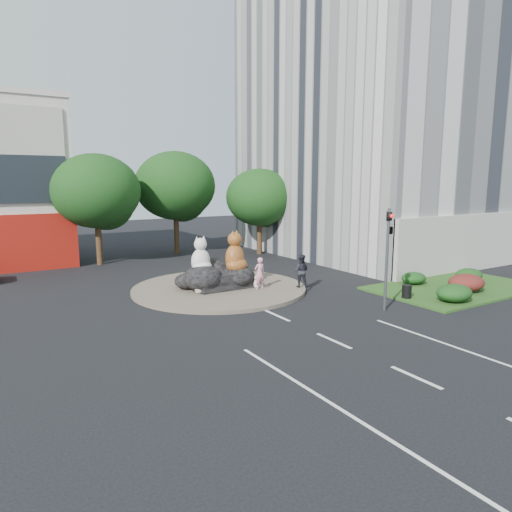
# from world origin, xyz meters

# --- Properties ---
(ground) EXTENTS (120.00, 120.00, 0.00)m
(ground) POSITION_xyz_m (0.00, 0.00, 0.00)
(ground) COLOR black
(ground) RESTS_ON ground
(roundabout_island) EXTENTS (10.00, 10.00, 0.20)m
(roundabout_island) POSITION_xyz_m (0.00, 10.00, 0.10)
(roundabout_island) COLOR brown
(roundabout_island) RESTS_ON ground
(rock_plinth) EXTENTS (3.20, 2.60, 0.90)m
(rock_plinth) POSITION_xyz_m (0.00, 10.00, 0.65)
(rock_plinth) COLOR black
(rock_plinth) RESTS_ON roundabout_island
(office_tower) EXTENTS (20.00, 20.00, 35.00)m
(office_tower) POSITION_xyz_m (20.00, 16.00, 17.50)
(office_tower) COLOR silver
(office_tower) RESTS_ON ground
(grass_verge) EXTENTS (10.00, 6.00, 0.12)m
(grass_verge) POSITION_xyz_m (12.00, 3.00, 0.06)
(grass_verge) COLOR #284617
(grass_verge) RESTS_ON ground
(tree_left) EXTENTS (6.46, 6.46, 8.27)m
(tree_left) POSITION_xyz_m (-3.93, 22.06, 5.25)
(tree_left) COLOR #382314
(tree_left) RESTS_ON ground
(tree_mid) EXTENTS (6.84, 6.84, 8.76)m
(tree_mid) POSITION_xyz_m (3.07, 24.06, 5.56)
(tree_mid) COLOR #382314
(tree_mid) RESTS_ON ground
(tree_right) EXTENTS (5.70, 5.70, 7.30)m
(tree_right) POSITION_xyz_m (9.07, 20.06, 4.63)
(tree_right) COLOR #382314
(tree_right) RESTS_ON ground
(hedge_near_green) EXTENTS (2.00, 1.60, 0.90)m
(hedge_near_green) POSITION_xyz_m (9.00, 1.00, 0.57)
(hedge_near_green) COLOR #133A12
(hedge_near_green) RESTS_ON grass_verge
(hedge_red) EXTENTS (2.20, 1.76, 0.99)m
(hedge_red) POSITION_xyz_m (11.50, 2.00, 0.61)
(hedge_red) COLOR #4C1E14
(hedge_red) RESTS_ON grass_verge
(hedge_mid_green) EXTENTS (1.80, 1.44, 0.81)m
(hedge_mid_green) POSITION_xyz_m (14.00, 3.50, 0.53)
(hedge_mid_green) COLOR #133A12
(hedge_mid_green) RESTS_ON grass_verge
(hedge_back_green) EXTENTS (1.60, 1.28, 0.72)m
(hedge_back_green) POSITION_xyz_m (10.50, 4.80, 0.48)
(hedge_back_green) COLOR #133A12
(hedge_back_green) RESTS_ON grass_verge
(traffic_light) EXTENTS (0.44, 1.24, 5.00)m
(traffic_light) POSITION_xyz_m (5.10, 2.00, 3.62)
(traffic_light) COLOR #595B60
(traffic_light) RESTS_ON ground
(street_lamp) EXTENTS (2.34, 0.22, 8.06)m
(street_lamp) POSITION_xyz_m (12.82, 8.00, 4.55)
(street_lamp) COLOR #595B60
(street_lamp) RESTS_ON ground
(cat_white) EXTENTS (1.31, 1.15, 2.13)m
(cat_white) POSITION_xyz_m (-1.10, 10.08, 2.17)
(cat_white) COLOR silver
(cat_white) RESTS_ON rock_plinth
(cat_tabby) EXTENTS (1.89, 1.83, 2.41)m
(cat_tabby) POSITION_xyz_m (0.76, 9.47, 2.31)
(cat_tabby) COLOR #AB6B23
(cat_tabby) RESTS_ON rock_plinth
(kitten_calico) EXTENTS (0.65, 0.63, 0.83)m
(kitten_calico) POSITION_xyz_m (-1.71, 9.12, 0.62)
(kitten_calico) COLOR beige
(kitten_calico) RESTS_ON roundabout_island
(kitten_white) EXTENTS (0.58, 0.56, 0.76)m
(kitten_white) POSITION_xyz_m (1.71, 8.63, 0.58)
(kitten_white) COLOR silver
(kitten_white) RESTS_ON roundabout_island
(pedestrian_pink) EXTENTS (0.67, 0.46, 1.81)m
(pedestrian_pink) POSITION_xyz_m (1.73, 8.35, 1.10)
(pedestrian_pink) COLOR pink
(pedestrian_pink) RESTS_ON roundabout_island
(pedestrian_dark) EXTENTS (1.18, 1.17, 1.92)m
(pedestrian_dark) POSITION_xyz_m (4.00, 7.46, 1.16)
(pedestrian_dark) COLOR black
(pedestrian_dark) RESTS_ON roundabout_island
(litter_bin) EXTENTS (0.57, 0.57, 0.70)m
(litter_bin) POSITION_xyz_m (7.50, 2.78, 0.47)
(litter_bin) COLOR black
(litter_bin) RESTS_ON grass_verge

